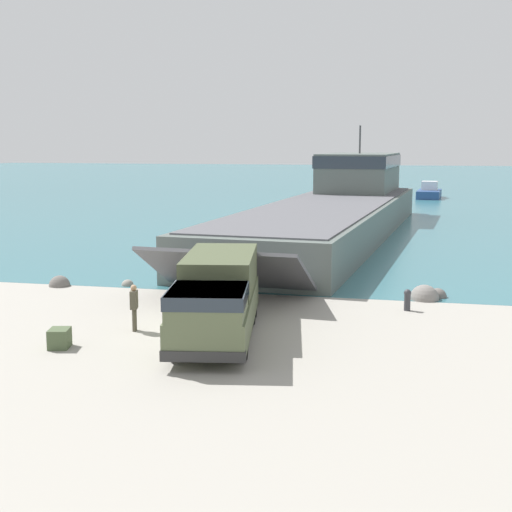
# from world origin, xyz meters

# --- Properties ---
(ground_plane) EXTENTS (240.00, 240.00, 0.00)m
(ground_plane) POSITION_xyz_m (0.00, 0.00, 0.00)
(ground_plane) COLOR #9E998E
(water_surface) EXTENTS (240.00, 180.00, 0.01)m
(water_surface) POSITION_xyz_m (0.00, 96.42, 0.00)
(water_surface) COLOR #336B75
(water_surface) RESTS_ON ground_plane
(landing_craft) EXTENTS (11.47, 42.67, 8.05)m
(landing_craft) POSITION_xyz_m (1.84, 29.49, 1.99)
(landing_craft) COLOR #56605B
(landing_craft) RESTS_ON ground_plane
(military_truck) EXTENTS (3.74, 8.19, 2.73)m
(military_truck) POSITION_xyz_m (0.96, -0.74, 1.43)
(military_truck) COLOR #566042
(military_truck) RESTS_ON ground_plane
(soldier_on_ramp) EXTENTS (0.34, 0.49, 1.67)m
(soldier_on_ramp) POSITION_xyz_m (-2.14, -0.56, 0.96)
(soldier_on_ramp) COLOR #4C4738
(soldier_on_ramp) RESTS_ON ground_plane
(moored_boat_a) EXTENTS (3.12, 6.29, 1.99)m
(moored_boat_a) POSITION_xyz_m (9.20, 64.05, 0.66)
(moored_boat_a) COLOR navy
(moored_boat_a) RESTS_ON ground_plane
(mooring_bollard) EXTENTS (0.29, 0.29, 0.86)m
(mooring_bollard) POSITION_xyz_m (7.29, 4.67, 0.47)
(mooring_bollard) COLOR #333338
(mooring_bollard) RESTS_ON ground_plane
(cargo_crate) EXTENTS (0.79, 0.88, 0.63)m
(cargo_crate) POSITION_xyz_m (-3.72, -3.09, 0.32)
(cargo_crate) COLOR #475638
(cargo_crate) RESTS_ON ground_plane
(shoreline_rock_a) EXTENTS (1.26, 1.26, 1.26)m
(shoreline_rock_a) POSITION_xyz_m (7.98, 6.91, 0.00)
(shoreline_rock_a) COLOR gray
(shoreline_rock_a) RESTS_ON ground_plane
(shoreline_rock_b) EXTENTS (0.98, 0.98, 0.98)m
(shoreline_rock_b) POSITION_xyz_m (-8.59, 6.16, 0.00)
(shoreline_rock_b) COLOR #66605B
(shoreline_rock_b) RESTS_ON ground_plane
(shoreline_rock_c) EXTENTS (0.57, 0.57, 0.57)m
(shoreline_rock_c) POSITION_xyz_m (-5.54, 6.95, 0.00)
(shoreline_rock_c) COLOR gray
(shoreline_rock_c) RESTS_ON ground_plane
(shoreline_rock_d) EXTENTS (0.79, 0.79, 0.79)m
(shoreline_rock_d) POSITION_xyz_m (8.55, 7.48, 0.00)
(shoreline_rock_d) COLOR #66605B
(shoreline_rock_d) RESTS_ON ground_plane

